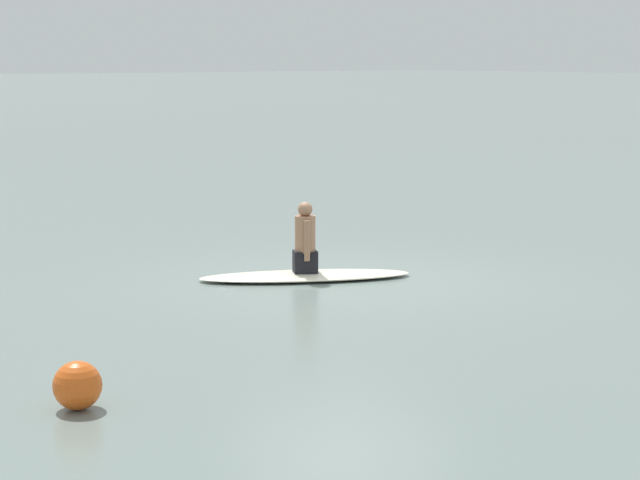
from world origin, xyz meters
name	(u,v)px	position (x,y,z in m)	size (l,w,h in m)	color
ground_plane	(341,281)	(0.00, 0.00, 0.00)	(400.00, 400.00, 0.00)	slate
surfboard	(305,276)	(0.40, 0.26, 0.04)	(2.75, 0.77, 0.09)	silver
person_paddler	(305,241)	(0.40, 0.26, 0.50)	(0.38, 0.39, 0.92)	black
buoy_marker	(77,385)	(-2.70, 5.25, 0.20)	(0.40, 0.40, 0.40)	#E55919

